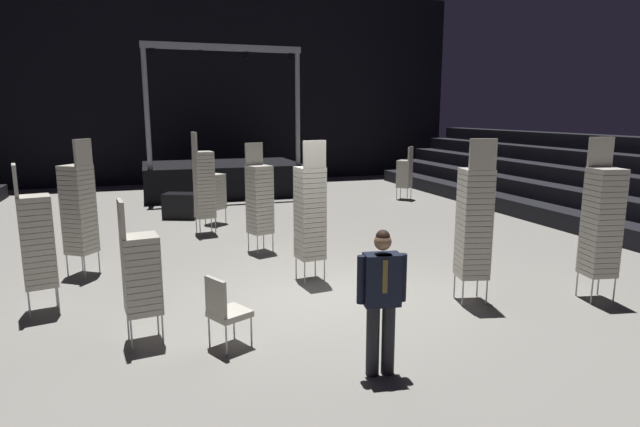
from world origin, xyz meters
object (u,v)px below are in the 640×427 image
chair_stack_front_right (310,212)px  chair_stack_mid_left (405,173)px  chair_stack_rear_right (36,239)px  chair_stack_aisle_right (204,184)px  loose_chair_near_man (225,308)px  man_with_tie (382,295)px  chair_stack_rear_left (259,198)px  chair_stack_mid_right (79,208)px  equipment_road_case (181,206)px  stage_riser (222,177)px  chair_stack_aisle_left (602,221)px  chair_stack_front_left (141,272)px  chair_stack_mid_centre (474,222)px  chair_stack_rear_centre (214,190)px

chair_stack_front_right → chair_stack_mid_left: chair_stack_front_right is taller
chair_stack_front_right → chair_stack_rear_right: size_ratio=1.11×
chair_stack_rear_right → chair_stack_aisle_right: bearing=134.9°
chair_stack_mid_left → loose_chair_near_man: size_ratio=1.90×
man_with_tie → chair_stack_rear_left: (-0.17, 5.74, 0.20)m
chair_stack_mid_left → loose_chair_near_man: 12.29m
chair_stack_mid_right → loose_chair_near_man: (2.03, -3.94, -0.70)m
chair_stack_mid_left → equipment_road_case: chair_stack_mid_left is taller
chair_stack_rear_left → loose_chair_near_man: (-1.40, -4.51, -0.62)m
stage_riser → chair_stack_aisle_left: stage_riser is taller
stage_riser → chair_stack_front_right: 10.58m
chair_stack_mid_left → chair_stack_aisle_right: 7.70m
stage_riser → chair_stack_front_left: (-2.72, -12.34, 0.31)m
chair_stack_front_left → chair_stack_front_right: size_ratio=0.76×
chair_stack_rear_left → loose_chair_near_man: 4.77m
stage_riser → chair_stack_mid_centre: size_ratio=2.12×
chair_stack_mid_centre → chair_stack_mid_right: bearing=163.0°
chair_stack_front_right → loose_chair_near_man: size_ratio=2.62×
chair_stack_mid_right → chair_stack_aisle_left: size_ratio=0.97×
chair_stack_mid_left → equipment_road_case: size_ratio=1.99×
loose_chair_near_man → man_with_tie: bearing=26.0°
chair_stack_front_right → equipment_road_case: (-1.81, 6.46, -0.89)m
chair_stack_rear_left → chair_stack_aisle_left: 6.38m
chair_stack_mid_left → chair_stack_aisle_left: size_ratio=0.70×
chair_stack_mid_right → chair_stack_front_right: bearing=-78.1°
chair_stack_mid_right → chair_stack_rear_centre: bearing=-2.4°
chair_stack_aisle_right → chair_stack_front_right: bearing=9.7°
chair_stack_mid_left → equipment_road_case: bearing=144.3°
chair_stack_mid_centre → chair_stack_front_left: bearing=-167.3°
stage_riser → chair_stack_aisle_left: bearing=-72.4°
stage_riser → chair_stack_front_right: size_ratio=2.19×
chair_stack_rear_right → chair_stack_rear_centre: bearing=137.3°
man_with_tie → equipment_road_case: size_ratio=1.87×
chair_stack_aisle_right → chair_stack_rear_centre: bearing=153.3°
chair_stack_mid_centre → chair_stack_aisle_right: size_ratio=1.03×
chair_stack_front_left → chair_stack_aisle_left: size_ratio=0.73×
man_with_tie → chair_stack_rear_right: (-3.98, 3.33, 0.16)m
chair_stack_front_right → chair_stack_rear_right: chair_stack_front_right is taller
chair_stack_front_left → chair_stack_rear_left: 4.64m
chair_stack_front_right → chair_stack_mid_left: (5.67, 7.42, -0.34)m
chair_stack_rear_right → equipment_road_case: chair_stack_rear_right is taller
chair_stack_front_left → chair_stack_mid_right: bearing=-170.4°
man_with_tie → chair_stack_front_right: (0.26, 3.52, 0.29)m
chair_stack_aisle_left → stage_riser: bearing=-61.9°
man_with_tie → chair_stack_mid_right: bearing=-46.7°
chair_stack_front_right → chair_stack_rear_left: chair_stack_front_right is taller
loose_chair_near_man → chair_stack_aisle_left: bearing=63.4°
equipment_road_case → chair_stack_rear_right: bearing=-110.1°
chair_stack_front_left → chair_stack_rear_centre: 7.40m
chair_stack_rear_right → chair_stack_front_left: bearing=29.9°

